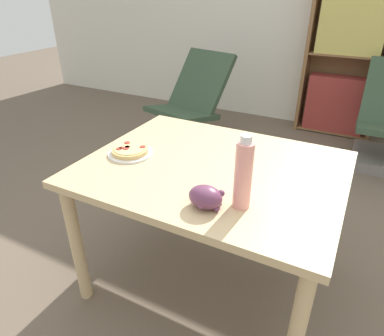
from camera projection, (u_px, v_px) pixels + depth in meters
The scene contains 8 objects.
ground_plane at pixel (229, 267), 2.01m from camera, with size 14.00×14.00×0.00m, color brown.
wall_back at pixel (334, 2), 3.44m from camera, with size 8.00×0.05×2.60m.
dining_table at pixel (212, 182), 1.63m from camera, with size 1.18×0.94×0.72m.
pizza_on_plate at pixel (130, 151), 1.69m from camera, with size 0.22×0.22×0.04m.
grape_bunch at pixel (206, 197), 1.28m from camera, with size 0.13×0.11×0.09m.
drink_bottle at pixel (243, 174), 1.24m from camera, with size 0.07×0.07×0.29m.
lounge_chair_near at pixel (189, 116), 3.43m from camera, with size 0.72×0.88×0.88m.
bookshelf at pixel (345, 62), 3.48m from camera, with size 0.78×0.26×1.66m.
Camera 1 is at (0.49, -1.42, 1.47)m, focal length 32.00 mm.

